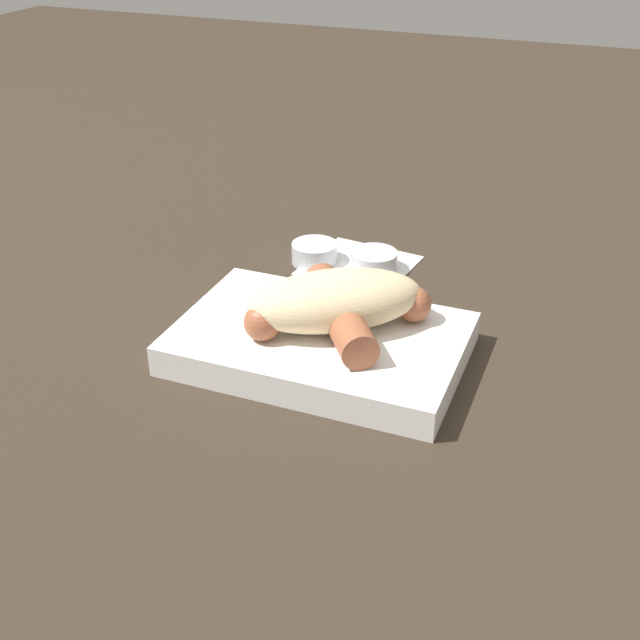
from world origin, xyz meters
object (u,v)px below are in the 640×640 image
object	(u,v)px
sausage	(339,313)
condiment_cup_near	(374,263)
food_tray	(320,343)
bread_roll	(336,300)
condiment_cup_far	(315,254)

from	to	relation	value
sausage	condiment_cup_near	world-z (taller)	sausage
sausage	condiment_cup_near	distance (m)	0.18
food_tray	bread_roll	world-z (taller)	bread_roll
condiment_cup_near	condiment_cup_far	world-z (taller)	same
condiment_cup_near	condiment_cup_far	xyz separation A→B (m)	(0.07, 0.00, 0.00)
sausage	condiment_cup_far	distance (m)	0.20
food_tray	condiment_cup_near	bearing A→B (deg)	-87.12
bread_roll	condiment_cup_near	distance (m)	0.18
bread_roll	sausage	xyz separation A→B (m)	(-0.01, 0.00, -0.01)
bread_roll	food_tray	bearing A→B (deg)	51.39
sausage	condiment_cup_far	size ratio (longest dim) A/B	2.85
bread_roll	sausage	size ratio (longest dim) A/B	1.18
sausage	condiment_cup_near	size ratio (longest dim) A/B	2.85
food_tray	condiment_cup_far	size ratio (longest dim) A/B	4.98
food_tray	bread_roll	distance (m)	0.04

